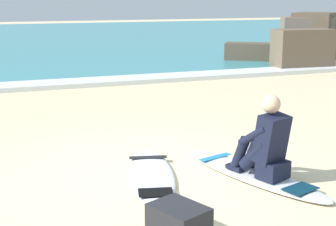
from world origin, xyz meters
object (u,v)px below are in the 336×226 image
(surfboard_main, at_px, (251,173))
(beach_bag, at_px, (179,223))
(surfboard_spare_near, at_px, (151,175))
(surfer_seated, at_px, (265,145))

(surfboard_main, bearing_deg, beach_bag, -140.00)
(surfboard_spare_near, bearing_deg, surfboard_main, -17.88)
(beach_bag, bearing_deg, surfboard_main, 40.00)
(surfboard_main, xyz_separation_m, surfboard_spare_near, (-1.12, 0.36, 0.00))
(surfboard_spare_near, bearing_deg, beach_bag, -99.59)
(surfboard_main, relative_size, beach_bag, 4.73)
(surfer_seated, distance_m, surfboard_spare_near, 1.36)
(surfer_seated, xyz_separation_m, beach_bag, (-1.43, -0.96, -0.28))
(surfer_seated, relative_size, beach_bag, 1.97)
(surfboard_main, xyz_separation_m, beach_bag, (-1.38, -1.16, 0.12))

